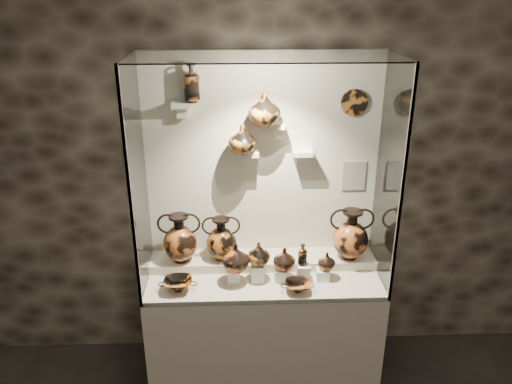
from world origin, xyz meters
TOP-DOWN VIEW (x-y plane):
  - wall_back at (0.00, 2.50)m, footprint 5.00×0.02m
  - plinth at (0.00, 2.18)m, footprint 1.70×0.60m
  - front_tier at (0.00, 2.18)m, footprint 1.68×0.58m
  - rear_tier at (0.00, 2.35)m, footprint 1.70×0.25m
  - back_panel at (0.00, 2.50)m, footprint 1.70×0.03m
  - glass_front at (0.00, 1.88)m, footprint 1.70×0.01m
  - glass_left at (-0.85, 2.18)m, footprint 0.01×0.60m
  - glass_right at (0.85, 2.18)m, footprint 0.01×0.60m
  - glass_top at (0.00, 2.18)m, footprint 1.70×0.60m
  - frame_post_left at (-0.84, 1.89)m, footprint 0.02×0.02m
  - frame_post_right at (0.84, 1.89)m, footprint 0.02×0.02m
  - pedestal_a at (-0.22, 2.13)m, footprint 0.09×0.09m
  - pedestal_b at (-0.05, 2.13)m, footprint 0.09×0.09m
  - pedestal_c at (0.12, 2.13)m, footprint 0.09×0.09m
  - pedestal_d at (0.28, 2.13)m, footprint 0.09×0.09m
  - pedestal_e at (0.42, 2.13)m, footprint 0.09×0.09m
  - bracket_ul at (-0.55, 2.42)m, footprint 0.14×0.12m
  - bracket_ca at (-0.10, 2.42)m, footprint 0.14×0.12m
  - bracket_cb at (0.10, 2.42)m, footprint 0.10×0.12m
  - bracket_cc at (0.28, 2.42)m, footprint 0.14×0.12m
  - amphora_left at (-0.61, 2.32)m, footprint 0.36×0.36m
  - amphora_mid at (-0.31, 2.34)m, footprint 0.35×0.35m
  - amphora_right at (0.65, 2.31)m, footprint 0.35×0.35m
  - jug_a at (-0.20, 2.12)m, footprint 0.26×0.26m
  - jug_b at (-0.04, 2.14)m, footprint 0.18×0.18m
  - jug_c at (0.14, 2.14)m, footprint 0.19×0.19m
  - jug_e at (0.45, 2.14)m, footprint 0.14×0.14m
  - lekythos_small at (0.27, 2.15)m, footprint 0.10×0.10m
  - kylix_left at (-0.61, 2.03)m, footprint 0.30×0.27m
  - kylix_right at (0.22, 1.98)m, footprint 0.28×0.26m
  - lekythos_tall at (-0.48, 2.41)m, footprint 0.13×0.13m
  - ovoid_vase_a at (-0.15, 2.37)m, footprint 0.24×0.24m
  - ovoid_vase_b at (0.01, 2.36)m, footprint 0.24×0.24m
  - wall_plate at (0.64, 2.47)m, footprint 0.19×0.02m
  - info_placard at (0.68, 2.47)m, footprint 0.17×0.01m

SIDE VIEW (x-z plane):
  - plinth at x=0.00m, z-range 0.00..0.80m
  - front_tier at x=0.00m, z-range 0.80..0.83m
  - rear_tier at x=0.00m, z-range 0.80..0.90m
  - pedestal_e at x=0.42m, z-range 0.83..0.91m
  - kylix_right at x=0.22m, z-range 0.83..0.92m
  - pedestal_c at x=0.12m, z-range 0.83..0.92m
  - pedestal_a at x=-0.22m, z-range 0.83..0.93m
  - kylix_left at x=-0.61m, z-range 0.83..0.93m
  - pedestal_d at x=0.28m, z-range 0.83..0.95m
  - pedestal_b at x=-0.05m, z-range 0.83..0.96m
  - jug_e at x=0.45m, z-range 0.91..1.04m
  - jug_c at x=0.14m, z-range 0.92..1.08m
  - jug_a at x=-0.20m, z-range 0.93..1.13m
  - lekythos_small at x=0.27m, z-range 0.95..1.13m
  - jug_b at x=-0.04m, z-range 0.96..1.13m
  - amphora_mid at x=-0.31m, z-range 0.90..1.24m
  - amphora_left at x=-0.61m, z-range 0.90..1.27m
  - amphora_right at x=0.65m, z-range 0.90..1.29m
  - info_placard at x=0.68m, z-range 1.38..1.61m
  - wall_back at x=0.00m, z-range 0.00..3.20m
  - back_panel at x=0.00m, z-range 0.80..2.40m
  - glass_front at x=0.00m, z-range 0.80..2.40m
  - glass_left at x=-0.85m, z-range 0.80..2.40m
  - glass_right at x=0.85m, z-range 0.80..2.40m
  - frame_post_left at x=-0.84m, z-range 0.80..2.40m
  - frame_post_right at x=0.84m, z-range 0.80..2.40m
  - bracket_ca at x=-0.10m, z-range 1.68..1.72m
  - bracket_cc at x=0.28m, z-range 1.68..1.72m
  - ovoid_vase_a at x=-0.15m, z-range 1.72..1.92m
  - bracket_cb at x=0.10m, z-range 1.88..1.92m
  - ovoid_vase_b at x=0.01m, z-range 1.92..2.14m
  - wall_plate at x=0.64m, z-range 1.95..2.14m
  - bracket_ul at x=-0.55m, z-range 2.03..2.07m
  - lekythos_tall at x=-0.48m, z-range 2.07..2.36m
  - glass_top at x=0.00m, z-range 2.39..2.40m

